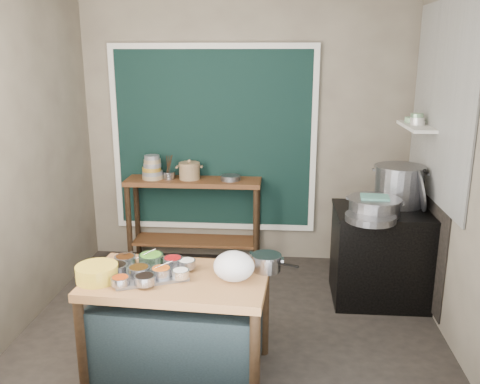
# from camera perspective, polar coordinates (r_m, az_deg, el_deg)

# --- Properties ---
(floor) EXTENTS (3.50, 3.00, 0.02)m
(floor) POSITION_cam_1_polar(r_m,az_deg,el_deg) (4.56, -0.75, -14.41)
(floor) COLOR #2C2722
(floor) RESTS_ON ground
(back_wall) EXTENTS (3.50, 0.02, 2.80)m
(back_wall) POSITION_cam_1_polar(r_m,az_deg,el_deg) (5.54, 0.67, 6.42)
(back_wall) COLOR #786F5C
(back_wall) RESTS_ON floor
(left_wall) EXTENTS (0.02, 3.00, 2.80)m
(left_wall) POSITION_cam_1_polar(r_m,az_deg,el_deg) (4.57, -23.39, 3.29)
(left_wall) COLOR #786F5C
(left_wall) RESTS_ON floor
(right_wall) EXTENTS (0.02, 3.00, 2.80)m
(right_wall) POSITION_cam_1_polar(r_m,az_deg,el_deg) (4.27, 23.44, 2.52)
(right_wall) COLOR #786F5C
(right_wall) RESTS_ON floor
(curtain_panel) EXTENTS (2.10, 0.02, 1.90)m
(curtain_panel) POSITION_cam_1_polar(r_m,az_deg,el_deg) (5.54, -2.99, 5.88)
(curtain_panel) COLOR black
(curtain_panel) RESTS_ON back_wall
(curtain_frame) EXTENTS (2.22, 0.03, 2.02)m
(curtain_frame) POSITION_cam_1_polar(r_m,az_deg,el_deg) (5.53, -3.00, 5.87)
(curtain_frame) COLOR beige
(curtain_frame) RESTS_ON back_wall
(tile_panel) EXTENTS (0.02, 1.70, 1.70)m
(tile_panel) POSITION_cam_1_polar(r_m,az_deg,el_deg) (4.72, 21.64, 9.35)
(tile_panel) COLOR #B2B2AA
(tile_panel) RESTS_ON right_wall
(soot_patch) EXTENTS (0.01, 1.30, 1.30)m
(soot_patch) POSITION_cam_1_polar(r_m,az_deg,el_deg) (5.04, 20.11, -3.61)
(soot_patch) COLOR black
(soot_patch) RESTS_ON right_wall
(wall_shelf) EXTENTS (0.22, 0.70, 0.03)m
(wall_shelf) POSITION_cam_1_polar(r_m,az_deg,el_deg) (5.00, 19.23, 6.95)
(wall_shelf) COLOR beige
(wall_shelf) RESTS_ON right_wall
(prep_table) EXTENTS (1.29, 0.79, 0.75)m
(prep_table) POSITION_cam_1_polar(r_m,az_deg,el_deg) (3.77, -6.92, -14.64)
(prep_table) COLOR #9B6438
(prep_table) RESTS_ON floor
(back_counter) EXTENTS (1.45, 0.40, 0.95)m
(back_counter) POSITION_cam_1_polar(r_m,az_deg,el_deg) (5.60, -5.15, -3.29)
(back_counter) COLOR #513217
(back_counter) RESTS_ON floor
(stove_block) EXTENTS (0.90, 0.68, 0.85)m
(stove_block) POSITION_cam_1_polar(r_m,az_deg,el_deg) (4.95, 15.73, -6.97)
(stove_block) COLOR black
(stove_block) RESTS_ON floor
(stove_top) EXTENTS (0.92, 0.69, 0.03)m
(stove_top) POSITION_cam_1_polar(r_m,az_deg,el_deg) (4.81, 16.11, -2.10)
(stove_top) COLOR black
(stove_top) RESTS_ON stove_block
(condiment_tray) EXTENTS (0.59, 0.52, 0.02)m
(condiment_tray) POSITION_cam_1_polar(r_m,az_deg,el_deg) (3.64, -10.12, -9.08)
(condiment_tray) COLOR gray
(condiment_tray) RESTS_ON prep_table
(condiment_bowls) EXTENTS (0.62, 0.51, 0.07)m
(condiment_bowls) POSITION_cam_1_polar(r_m,az_deg,el_deg) (3.65, -10.41, -8.33)
(condiment_bowls) COLOR gray
(condiment_bowls) RESTS_ON condiment_tray
(yellow_basin) EXTENTS (0.34, 0.34, 0.11)m
(yellow_basin) POSITION_cam_1_polar(r_m,az_deg,el_deg) (3.64, -15.75, -8.74)
(yellow_basin) COLOR gold
(yellow_basin) RESTS_ON prep_table
(saucepan) EXTENTS (0.28, 0.28, 0.12)m
(saucepan) POSITION_cam_1_polar(r_m,az_deg,el_deg) (3.66, 2.99, -7.90)
(saucepan) COLOR gray
(saucepan) RESTS_ON prep_table
(plastic_bag_a) EXTENTS (0.31, 0.27, 0.21)m
(plastic_bag_a) POSITION_cam_1_polar(r_m,az_deg,el_deg) (3.48, -0.68, -8.33)
(plastic_bag_a) COLOR white
(plastic_bag_a) RESTS_ON prep_table
(plastic_bag_b) EXTENTS (0.22, 0.19, 0.17)m
(plastic_bag_b) POSITION_cam_1_polar(r_m,az_deg,el_deg) (3.57, -0.36, -8.12)
(plastic_bag_b) COLOR white
(plastic_bag_b) RESTS_ON prep_table
(bowl_stack) EXTENTS (0.23, 0.23, 0.26)m
(bowl_stack) POSITION_cam_1_polar(r_m,az_deg,el_deg) (5.52, -9.80, 2.61)
(bowl_stack) COLOR tan
(bowl_stack) RESTS_ON back_counter
(utensil_cup) EXTENTS (0.18, 0.18, 0.08)m
(utensil_cup) POSITION_cam_1_polar(r_m,az_deg,el_deg) (5.51, -7.95, 1.88)
(utensil_cup) COLOR gray
(utensil_cup) RESTS_ON back_counter
(ceramic_crock) EXTENTS (0.26, 0.26, 0.16)m
(ceramic_crock) POSITION_cam_1_polar(r_m,az_deg,el_deg) (5.46, -5.69, 2.27)
(ceramic_crock) COLOR olive
(ceramic_crock) RESTS_ON back_counter
(wide_bowl) EXTENTS (0.26, 0.26, 0.05)m
(wide_bowl) POSITION_cam_1_polar(r_m,az_deg,el_deg) (5.40, -1.07, 1.60)
(wide_bowl) COLOR gray
(wide_bowl) RESTS_ON back_counter
(stock_pot) EXTENTS (0.60, 0.60, 0.37)m
(stock_pot) POSITION_cam_1_polar(r_m,az_deg,el_deg) (4.95, 17.43, 0.71)
(stock_pot) COLOR gray
(stock_pot) RESTS_ON stove_top
(pot_lid) EXTENTS (0.13, 0.39, 0.38)m
(pot_lid) POSITION_cam_1_polar(r_m,az_deg,el_deg) (4.82, 19.62, 0.18)
(pot_lid) COLOR gray
(pot_lid) RESTS_ON stove_top
(steamer) EXTENTS (0.60, 0.60, 0.15)m
(steamer) POSITION_cam_1_polar(r_m,az_deg,el_deg) (4.60, 14.84, -1.59)
(steamer) COLOR gray
(steamer) RESTS_ON stove_top
(green_cloth) EXTENTS (0.26, 0.20, 0.02)m
(green_cloth) POSITION_cam_1_polar(r_m,az_deg,el_deg) (4.58, 14.91, -0.56)
(green_cloth) COLOR #498379
(green_cloth) RESTS_ON steamer
(shallow_pan) EXTENTS (0.50, 0.50, 0.06)m
(shallow_pan) POSITION_cam_1_polar(r_m,az_deg,el_deg) (4.44, 14.44, -2.82)
(shallow_pan) COLOR gray
(shallow_pan) RESTS_ON stove_top
(shelf_bowl_stack) EXTENTS (0.13, 0.13, 0.11)m
(shelf_bowl_stack) POSITION_cam_1_polar(r_m,az_deg,el_deg) (4.99, 19.31, 7.68)
(shelf_bowl_stack) COLOR silver
(shelf_bowl_stack) RESTS_ON wall_shelf
(shelf_bowl_green) EXTENTS (0.15, 0.15, 0.05)m
(shelf_bowl_green) POSITION_cam_1_polar(r_m,az_deg,el_deg) (5.18, 18.77, 7.69)
(shelf_bowl_green) COLOR gray
(shelf_bowl_green) RESTS_ON wall_shelf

